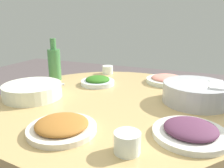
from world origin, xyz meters
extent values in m
cylinder|color=#99999E|center=(0.00, 0.00, 0.36)|extent=(0.12, 0.12, 0.67)
cylinder|color=tan|center=(0.00, 0.00, 0.72)|extent=(1.15, 1.15, 0.04)
cylinder|color=#B2B5BA|center=(0.11, -0.37, 0.79)|extent=(0.30, 0.30, 0.09)
ellipsoid|color=white|center=(0.11, -0.37, 0.79)|extent=(0.24, 0.24, 0.10)
cube|color=white|center=(0.11, -0.45, 0.84)|extent=(0.15, 0.06, 0.01)
cylinder|color=white|center=(-0.13, 0.37, 0.78)|extent=(0.28, 0.28, 0.07)
cylinder|color=#301C16|center=(-0.13, 0.37, 0.77)|extent=(0.25, 0.25, 0.05)
cylinder|color=silver|center=(-0.13, 0.37, 0.80)|extent=(0.18, 0.26, 0.01)
cylinder|color=silver|center=(0.20, 0.18, 0.75)|extent=(0.20, 0.20, 0.02)
ellipsoid|color=#2D6A1C|center=(0.20, 0.18, 0.77)|extent=(0.14, 0.14, 0.04)
cylinder|color=silver|center=(-0.36, 0.03, 0.75)|extent=(0.24, 0.24, 0.02)
ellipsoid|color=#A06326|center=(-0.36, 0.03, 0.77)|extent=(0.18, 0.18, 0.04)
cylinder|color=silver|center=(-0.23, -0.38, 0.75)|extent=(0.25, 0.25, 0.02)
ellipsoid|color=#572C47|center=(-0.23, -0.38, 0.77)|extent=(0.18, 0.18, 0.04)
cylinder|color=silver|center=(0.39, -0.19, 0.75)|extent=(0.24, 0.24, 0.03)
ellipsoid|color=#E08271|center=(0.39, -0.19, 0.77)|extent=(0.18, 0.18, 0.03)
cylinder|color=#417E42|center=(0.19, 0.48, 0.84)|extent=(0.08, 0.08, 0.19)
cylinder|color=#417E42|center=(0.19, 0.48, 0.97)|extent=(0.03, 0.03, 0.07)
cylinder|color=white|center=(-0.39, -0.21, 0.77)|extent=(0.08, 0.08, 0.06)
cylinder|color=white|center=(0.46, 0.23, 0.77)|extent=(0.07, 0.07, 0.05)
camera|label=1|loc=(-0.95, -0.41, 1.13)|focal=36.68mm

